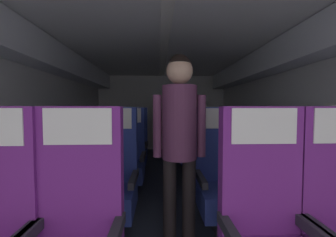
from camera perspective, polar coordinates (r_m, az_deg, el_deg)
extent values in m
cube|color=#2D3342|center=(3.08, -0.87, -19.64)|extent=(3.80, 6.69, 0.02)
cube|color=silver|center=(3.33, -33.62, 0.37)|extent=(0.08, 6.29, 2.10)
cube|color=silver|center=(3.41, 30.99, 0.48)|extent=(0.08, 6.29, 2.10)
cube|color=silver|center=(2.99, -0.90, 21.02)|extent=(3.68, 6.29, 0.06)
cube|color=silver|center=(6.01, -1.68, 1.71)|extent=(3.68, 0.06, 2.10)
cube|color=silver|center=(3.30, -30.76, 14.95)|extent=(0.34, 6.03, 0.36)
cube|color=silver|center=(3.37, 28.24, 14.74)|extent=(0.34, 6.03, 0.36)
cube|color=white|center=(2.98, -0.90, 20.29)|extent=(0.12, 5.66, 0.02)
cylinder|color=white|center=(2.87, 37.17, 0.80)|extent=(0.01, 0.26, 0.26)
cylinder|color=white|center=(3.92, 25.40, 1.48)|extent=(0.01, 0.26, 0.26)
cylinder|color=white|center=(5.07, 18.77, 1.84)|extent=(0.01, 0.26, 0.26)
cube|color=#6B237A|center=(1.34, -22.16, -12.87)|extent=(0.46, 0.09, 0.74)
cube|color=silver|center=(1.25, -23.16, -1.98)|extent=(0.37, 0.01, 0.20)
cube|color=#6B237A|center=(1.64, 38.56, -10.44)|extent=(0.46, 0.09, 0.74)
cube|color=#28282D|center=(1.44, 36.93, -23.95)|extent=(0.05, 0.43, 0.06)
cube|color=#6B237A|center=(1.38, 23.34, -12.47)|extent=(0.46, 0.09, 0.74)
cube|color=#28282D|center=(1.42, 36.00, -24.30)|extent=(0.05, 0.43, 0.06)
cube|color=silver|center=(1.29, 24.52, -1.86)|extent=(0.37, 0.01, 0.20)
cube|color=#38383D|center=(2.35, -27.38, -24.24)|extent=(0.17, 0.18, 0.22)
cube|color=navy|center=(2.26, -27.51, -19.28)|extent=(0.46, 0.51, 0.22)
cube|color=navy|center=(2.31, -25.56, -6.38)|extent=(0.46, 0.09, 0.74)
cube|color=#28282D|center=(2.11, -22.01, -14.98)|extent=(0.05, 0.43, 0.06)
cube|color=#28282D|center=(2.29, -32.78, -13.79)|extent=(0.05, 0.43, 0.06)
cube|color=silver|center=(2.24, -26.20, -0.03)|extent=(0.37, 0.01, 0.20)
cube|color=#38383D|center=(2.22, -15.39, -25.66)|extent=(0.17, 0.18, 0.22)
cube|color=navy|center=(2.13, -15.48, -20.46)|extent=(0.46, 0.51, 0.22)
cube|color=navy|center=(2.19, -14.39, -6.70)|extent=(0.46, 0.09, 0.74)
cube|color=#28282D|center=(2.02, -9.21, -15.62)|extent=(0.05, 0.43, 0.06)
cube|color=#28282D|center=(2.11, -21.58, -14.92)|extent=(0.05, 0.43, 0.06)
cube|color=silver|center=(2.11, -14.75, 0.01)|extent=(0.37, 0.01, 0.20)
cube|color=#38383D|center=(2.39, 26.09, -23.64)|extent=(0.17, 0.18, 0.22)
cube|color=navy|center=(2.31, 26.21, -18.75)|extent=(0.46, 0.51, 0.22)
cube|color=navy|center=(2.36, 24.01, -6.16)|extent=(0.46, 0.09, 0.74)
cube|color=#28282D|center=(2.35, 31.17, -13.31)|extent=(0.05, 0.43, 0.06)
cube|color=#28282D|center=(2.15, 20.98, -14.63)|extent=(0.05, 0.43, 0.06)
cube|color=silver|center=(2.29, 24.69, 0.06)|extent=(0.37, 0.01, 0.20)
cube|color=#38383D|center=(2.24, 14.74, -25.35)|extent=(0.17, 0.18, 0.22)
cube|color=navy|center=(2.15, 14.82, -20.19)|extent=(0.46, 0.51, 0.22)
cube|color=navy|center=(2.21, 13.35, -6.60)|extent=(0.46, 0.09, 0.74)
cube|color=#28282D|center=(2.15, 20.69, -14.58)|extent=(0.05, 0.43, 0.06)
cube|color=#28282D|center=(2.03, 8.70, -15.53)|extent=(0.05, 0.43, 0.06)
cube|color=silver|center=(2.13, 13.79, 0.05)|extent=(0.37, 0.01, 0.20)
cube|color=#38383D|center=(3.12, -19.87, -17.12)|extent=(0.17, 0.18, 0.22)
cube|color=navy|center=(3.06, -19.94, -13.25)|extent=(0.46, 0.51, 0.22)
cube|color=navy|center=(3.16, -18.93, -3.86)|extent=(0.46, 0.09, 0.74)
cube|color=#28282D|center=(2.95, -15.85, -9.78)|extent=(0.05, 0.43, 0.06)
cube|color=#28282D|center=(3.08, -23.97, -9.37)|extent=(0.05, 0.43, 0.06)
cube|color=silver|center=(3.09, -19.27, 0.80)|extent=(0.37, 0.01, 0.20)
cube|color=#38383D|center=(3.02, -11.09, -17.69)|extent=(0.17, 0.18, 0.22)
cube|color=navy|center=(2.95, -11.13, -13.71)|extent=(0.46, 0.51, 0.22)
cube|color=navy|center=(3.06, -10.61, -3.97)|extent=(0.46, 0.09, 0.74)
cube|color=#28282D|center=(2.88, -6.75, -10.01)|extent=(0.05, 0.43, 0.06)
cube|color=#28282D|center=(2.94, -15.48, -9.80)|extent=(0.05, 0.43, 0.06)
cube|color=silver|center=(2.99, -10.80, 0.84)|extent=(0.37, 0.01, 0.20)
cube|color=#38383D|center=(3.16, 18.05, -16.84)|extent=(0.17, 0.18, 0.22)
cube|color=navy|center=(3.09, 18.11, -13.02)|extent=(0.46, 0.51, 0.22)
cube|color=navy|center=(3.20, 16.92, -3.76)|extent=(0.46, 0.09, 0.74)
cube|color=#28282D|center=(3.13, 22.00, -9.15)|extent=(0.05, 0.43, 0.06)
cube|color=#28282D|center=(2.98, 14.13, -9.64)|extent=(0.05, 0.43, 0.06)
cube|color=silver|center=(3.13, 17.29, 0.85)|extent=(0.37, 0.01, 0.20)
cube|color=#38383D|center=(3.03, 9.55, -17.61)|extent=(0.17, 0.18, 0.22)
cube|color=navy|center=(2.96, 9.59, -13.64)|extent=(0.46, 0.51, 0.22)
cube|color=navy|center=(3.07, 8.85, -3.94)|extent=(0.46, 0.09, 0.74)
cube|color=#28282D|center=(2.96, 13.86, -9.69)|extent=(0.05, 0.43, 0.06)
cube|color=#28282D|center=(2.87, 5.25, -10.01)|extent=(0.05, 0.43, 0.06)
cube|color=silver|center=(3.00, 9.07, 0.86)|extent=(0.37, 0.01, 0.20)
cube|color=#38383D|center=(3.92, -16.11, -12.90)|extent=(0.17, 0.18, 0.22)
cube|color=navy|center=(3.87, -16.15, -9.78)|extent=(0.46, 0.51, 0.22)
cube|color=navy|center=(4.00, -15.53, -2.44)|extent=(0.46, 0.09, 0.74)
cube|color=#28282D|center=(3.79, -12.92, -6.95)|extent=(0.05, 0.43, 0.06)
cube|color=#28282D|center=(3.89, -19.37, -6.78)|extent=(0.05, 0.43, 0.06)
cube|color=silver|center=(3.94, -15.74, 1.24)|extent=(0.37, 0.01, 0.20)
cube|color=#38383D|center=(3.86, -9.24, -13.10)|extent=(0.17, 0.18, 0.22)
cube|color=navy|center=(3.81, -9.27, -9.93)|extent=(0.46, 0.51, 0.22)
cube|color=navy|center=(3.94, -8.96, -2.46)|extent=(0.46, 0.09, 0.74)
cube|color=#28282D|center=(3.75, -5.92, -7.00)|extent=(0.05, 0.43, 0.06)
cube|color=#28282D|center=(3.80, -12.62, -6.92)|extent=(0.05, 0.43, 0.06)
cube|color=silver|center=(3.87, -9.07, 1.29)|extent=(0.37, 0.01, 0.20)
cube|color=#38383D|center=(3.96, 13.33, -12.72)|extent=(0.17, 0.18, 0.22)
cube|color=navy|center=(3.91, 13.37, -9.62)|extent=(0.46, 0.51, 0.22)
cube|color=navy|center=(4.04, 12.63, -2.36)|extent=(0.46, 0.09, 0.74)
cube|color=#28282D|center=(3.94, 16.51, -6.62)|extent=(0.05, 0.43, 0.06)
cube|color=#28282D|center=(3.82, 10.19, -6.84)|extent=(0.05, 0.43, 0.06)
cube|color=silver|center=(3.98, 12.86, 1.29)|extent=(0.37, 0.01, 0.20)
cube|color=#38383D|center=(3.87, 6.56, -13.04)|extent=(0.17, 0.18, 0.22)
cube|color=navy|center=(3.81, 6.57, -9.88)|extent=(0.46, 0.51, 0.22)
cube|color=navy|center=(3.95, 6.14, -2.43)|extent=(0.46, 0.09, 0.74)
cube|color=#28282D|center=(3.82, 9.89, -6.85)|extent=(0.05, 0.43, 0.06)
cube|color=#28282D|center=(3.75, 3.23, -6.99)|extent=(0.05, 0.43, 0.06)
cube|color=silver|center=(3.88, 6.27, 1.31)|extent=(0.37, 0.01, 0.20)
cylinder|color=black|center=(1.88, 0.42, -21.95)|extent=(0.11, 0.11, 0.75)
cylinder|color=black|center=(1.89, 5.63, -21.77)|extent=(0.11, 0.11, 0.75)
cylinder|color=#5B2D4C|center=(1.72, 3.09, -1.04)|extent=(0.28, 0.28, 0.59)
cylinder|color=#5B2D4C|center=(1.71, -2.92, -2.04)|extent=(0.07, 0.07, 0.50)
cylinder|color=#5B2D4C|center=(1.75, 8.99, -1.98)|extent=(0.07, 0.07, 0.50)
sphere|color=tan|center=(1.74, 3.13, 12.65)|extent=(0.21, 0.21, 0.21)
sphere|color=black|center=(1.75, 3.13, 14.03)|extent=(0.18, 0.18, 0.18)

